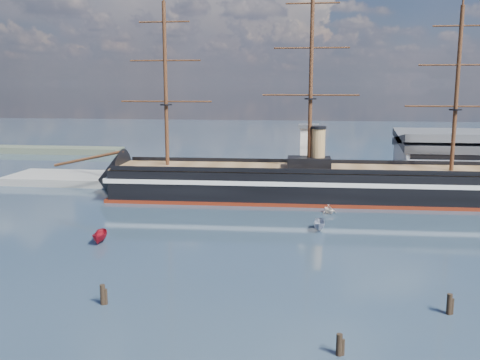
# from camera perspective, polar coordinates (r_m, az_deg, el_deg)

# --- Properties ---
(ground) EXTENTS (600.00, 600.00, 0.00)m
(ground) POSITION_cam_1_polar(r_m,az_deg,el_deg) (108.10, 5.46, -4.35)
(ground) COLOR #253340
(ground) RESTS_ON ground
(quay) EXTENTS (180.00, 18.00, 2.00)m
(quay) POSITION_cam_1_polar(r_m,az_deg,el_deg) (143.34, 9.98, -0.84)
(quay) COLOR slate
(quay) RESTS_ON ground
(quay_tower) EXTENTS (5.00, 5.00, 15.00)m
(quay_tower) POSITION_cam_1_polar(r_m,az_deg,el_deg) (138.69, 7.26, 2.95)
(quay_tower) COLOR silver
(quay_tower) RESTS_ON ground
(warship) EXTENTS (113.11, 18.91, 53.94)m
(warship) POSITION_cam_1_polar(r_m,az_deg,el_deg) (126.77, 5.63, -0.32)
(warship) COLOR black
(warship) RESTS_ON ground
(motorboat_a) EXTENTS (6.51, 3.16, 2.50)m
(motorboat_a) POSITION_cam_1_polar(r_m,az_deg,el_deg) (96.21, -14.67, -6.49)
(motorboat_a) COLOR maroon
(motorboat_a) RESTS_ON ground
(motorboat_c) EXTENTS (6.34, 2.63, 2.49)m
(motorboat_c) POSITION_cam_1_polar(r_m,az_deg,el_deg) (101.65, 8.45, -5.36)
(motorboat_c) COLOR gray
(motorboat_c) RESTS_ON ground
(motorboat_d) EXTENTS (6.27, 4.96, 2.12)m
(motorboat_d) POSITION_cam_1_polar(r_m,az_deg,el_deg) (115.22, 9.45, -3.53)
(motorboat_d) COLOR silver
(motorboat_d) RESTS_ON ground
(piling_near_left) EXTENTS (0.64, 0.64, 3.30)m
(piling_near_left) POSITION_cam_1_polar(r_m,az_deg,el_deg) (70.47, -14.39, -12.73)
(piling_near_left) COLOR black
(piling_near_left) RESTS_ON ground
(piling_near_mid) EXTENTS (0.64, 0.64, 3.00)m
(piling_near_mid) POSITION_cam_1_polar(r_m,az_deg,el_deg) (57.83, 10.50, -17.91)
(piling_near_mid) COLOR black
(piling_near_mid) RESTS_ON ground
(piling_near_right) EXTENTS (0.64, 0.64, 3.26)m
(piling_near_right) POSITION_cam_1_polar(r_m,az_deg,el_deg) (70.30, 21.35, -13.19)
(piling_near_right) COLOR black
(piling_near_right) RESTS_ON ground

